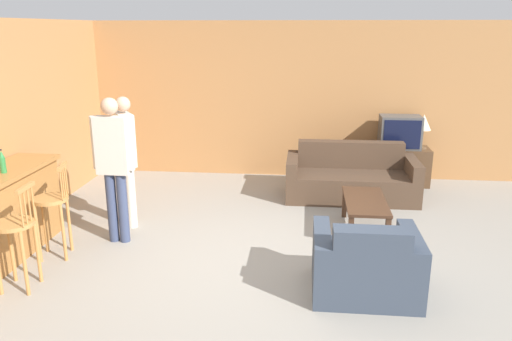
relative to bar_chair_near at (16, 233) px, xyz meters
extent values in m
plane|color=gray|center=(2.29, 0.67, -0.59)|extent=(24.00, 24.00, 0.00)
cube|color=#B27A47|center=(2.29, 4.23, 0.71)|extent=(9.40, 0.08, 2.60)
cube|color=#B27A47|center=(-0.88, 1.95, 0.71)|extent=(0.08, 8.57, 2.60)
cylinder|color=#B77F42|center=(-0.01, 0.00, 0.09)|extent=(0.40, 0.40, 0.04)
cylinder|color=#B77F42|center=(-0.15, 0.13, -0.26)|extent=(0.04, 0.04, 0.66)
cylinder|color=#B77F42|center=(0.11, 0.14, -0.26)|extent=(0.04, 0.04, 0.66)
cylinder|color=#B77F42|center=(0.13, -0.13, -0.26)|extent=(0.04, 0.04, 0.66)
cylinder|color=#B77F42|center=(0.14, 0.12, 0.28)|extent=(0.02, 0.02, 0.33)
cylinder|color=#B77F42|center=(0.15, 0.05, 0.28)|extent=(0.02, 0.02, 0.33)
cylinder|color=#B77F42|center=(0.15, -0.03, 0.28)|extent=(0.02, 0.02, 0.33)
cylinder|color=#B77F42|center=(0.15, -0.11, 0.28)|extent=(0.02, 0.02, 0.33)
cube|color=#B77F42|center=(0.15, 0.01, 0.46)|extent=(0.05, 0.33, 0.04)
cylinder|color=#B77F42|center=(-0.01, 0.72, 0.09)|extent=(0.46, 0.46, 0.04)
cylinder|color=#B77F42|center=(-0.17, 0.82, -0.26)|extent=(0.04, 0.04, 0.66)
cylinder|color=#B77F42|center=(-0.12, 0.56, -0.26)|extent=(0.04, 0.04, 0.66)
cylinder|color=#B77F42|center=(0.09, 0.88, -0.26)|extent=(0.04, 0.04, 0.66)
cylinder|color=#B77F42|center=(0.15, 0.62, -0.26)|extent=(0.04, 0.04, 0.66)
cylinder|color=#B77F42|center=(0.12, 0.87, 0.28)|extent=(0.02, 0.02, 0.33)
cylinder|color=#B77F42|center=(0.14, 0.79, 0.28)|extent=(0.02, 0.02, 0.33)
cylinder|color=#B77F42|center=(0.15, 0.72, 0.28)|extent=(0.02, 0.02, 0.33)
cylinder|color=#B77F42|center=(0.17, 0.65, 0.28)|extent=(0.02, 0.02, 0.33)
cube|color=#B77F42|center=(0.14, 0.76, 0.46)|extent=(0.11, 0.32, 0.04)
cube|color=#4C3828|center=(3.45, 3.06, -0.39)|extent=(1.61, 0.89, 0.40)
cube|color=#4C3828|center=(3.45, 3.40, 0.01)|extent=(1.61, 0.22, 0.41)
cube|color=#4C3828|center=(2.57, 3.06, -0.28)|extent=(0.16, 0.89, 0.62)
cube|color=#4C3828|center=(4.34, 3.06, -0.28)|extent=(0.16, 0.89, 0.62)
cube|color=#384251|center=(3.36, 0.27, -0.39)|extent=(0.69, 0.84, 0.40)
cube|color=#384251|center=(3.36, -0.04, 0.00)|extent=(0.69, 0.22, 0.39)
cube|color=#384251|center=(3.78, 0.27, -0.28)|extent=(0.16, 0.84, 0.61)
cube|color=#384251|center=(2.94, 0.27, -0.28)|extent=(0.16, 0.84, 0.61)
cube|color=#472D1E|center=(3.52, 1.77, -0.18)|extent=(0.50, 1.08, 0.04)
cube|color=#472D1E|center=(3.31, 1.27, -0.39)|extent=(0.06, 0.06, 0.39)
cube|color=#472D1E|center=(3.73, 1.27, -0.39)|extent=(0.06, 0.06, 0.39)
cube|color=#472D1E|center=(3.31, 2.27, -0.39)|extent=(0.06, 0.06, 0.39)
cube|color=#472D1E|center=(3.73, 2.27, -0.39)|extent=(0.06, 0.06, 0.39)
cube|color=#513823|center=(4.27, 3.88, -0.28)|extent=(1.00, 0.48, 0.61)
cube|color=#4C4C4C|center=(4.27, 3.88, 0.28)|extent=(0.64, 0.40, 0.53)
cube|color=black|center=(4.27, 3.67, 0.28)|extent=(0.57, 0.01, 0.46)
cylinder|color=#2D7F3D|center=(-0.48, 0.67, 0.48)|extent=(0.06, 0.06, 0.17)
cone|color=#2D7F3D|center=(-0.48, 0.67, 0.60)|extent=(0.06, 0.06, 0.07)
cylinder|color=black|center=(-0.48, 0.67, 0.65)|extent=(0.02, 0.02, 0.02)
cylinder|color=brown|center=(4.62, 3.88, 0.03)|extent=(0.16, 0.16, 0.02)
cylinder|color=brown|center=(4.62, 3.88, 0.18)|extent=(0.03, 0.03, 0.28)
cone|color=beige|center=(4.62, 3.88, 0.45)|extent=(0.24, 0.24, 0.25)
cylinder|color=silver|center=(0.47, 1.76, -0.18)|extent=(0.13, 0.13, 0.82)
cylinder|color=silver|center=(0.55, 1.64, -0.18)|extent=(0.13, 0.13, 0.82)
cube|color=beige|center=(0.51, 1.70, 0.56)|extent=(0.36, 0.43, 0.65)
cylinder|color=beige|center=(0.39, 1.89, 0.59)|extent=(0.08, 0.08, 0.60)
cylinder|color=beige|center=(0.64, 1.51, 0.59)|extent=(0.08, 0.08, 0.60)
sphere|color=tan|center=(0.51, 1.70, 1.00)|extent=(0.19, 0.19, 0.19)
cylinder|color=#384260|center=(0.61, 1.19, -0.16)|extent=(0.12, 0.12, 0.85)
cylinder|color=#384260|center=(0.48, 1.20, -0.16)|extent=(0.12, 0.12, 0.85)
cube|color=beige|center=(0.55, 1.20, 0.60)|extent=(0.39, 0.17, 0.67)
cylinder|color=beige|center=(0.76, 1.19, 0.63)|extent=(0.08, 0.08, 0.62)
cylinder|color=beige|center=(0.33, 1.20, 0.63)|extent=(0.08, 0.08, 0.62)
sphere|color=tan|center=(0.55, 1.20, 1.05)|extent=(0.19, 0.19, 0.19)
camera|label=1|loc=(2.74, -4.19, 1.91)|focal=35.00mm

